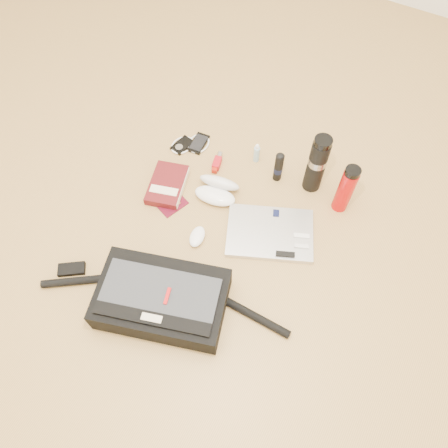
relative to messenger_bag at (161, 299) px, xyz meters
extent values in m
plane|color=#AC8448|center=(0.02, 0.30, -0.06)|extent=(4.00, 4.00, 0.00)
cube|color=black|center=(0.00, 0.00, 0.00)|extent=(0.53, 0.42, 0.11)
cube|color=#2C2F34|center=(0.01, -0.01, 0.06)|extent=(0.46, 0.32, 0.01)
cube|color=black|center=(0.03, -0.09, 0.06)|extent=(0.41, 0.17, 0.01)
cube|color=beige|center=(0.03, -0.09, 0.06)|extent=(0.08, 0.05, 0.02)
cube|color=#B30A0A|center=(0.03, 0.00, 0.06)|extent=(0.03, 0.06, 0.02)
cylinder|color=black|center=(-0.33, -0.08, -0.05)|extent=(0.26, 0.19, 0.03)
cylinder|color=black|center=(0.32, 0.12, -0.05)|extent=(0.29, 0.04, 0.03)
cube|color=black|center=(-0.40, -0.05, -0.05)|extent=(0.12, 0.10, 0.02)
cube|color=#BCBCBF|center=(0.22, 0.47, -0.05)|extent=(0.42, 0.37, 0.02)
cube|color=black|center=(0.20, 0.57, -0.04)|extent=(0.04, 0.04, 0.00)
cube|color=silver|center=(0.34, 0.51, -0.03)|extent=(0.07, 0.04, 0.01)
cube|color=silver|center=(0.36, 0.47, -0.03)|extent=(0.06, 0.04, 0.01)
cube|color=black|center=(0.32, 0.41, -0.03)|extent=(0.08, 0.05, 0.01)
cube|color=#4E0F12|center=(-0.28, 0.47, -0.04)|extent=(0.20, 0.25, 0.04)
cube|color=beige|center=(-0.21, 0.49, -0.04)|extent=(0.06, 0.20, 0.03)
cube|color=beige|center=(-0.27, 0.43, -0.02)|extent=(0.13, 0.07, 0.00)
cube|color=#4B0717|center=(-0.21, 0.40, -0.06)|extent=(0.12, 0.14, 0.00)
cube|color=gold|center=(-0.21, 0.41, -0.06)|extent=(0.06, 0.06, 0.00)
ellipsoid|color=white|center=(-0.03, 0.31, -0.04)|extent=(0.08, 0.11, 0.03)
ellipsoid|color=white|center=(-0.07, 0.52, -0.03)|extent=(0.20, 0.12, 0.05)
ellipsoid|color=silver|center=(-0.07, 0.57, -0.01)|extent=(0.20, 0.12, 0.11)
ellipsoid|color=black|center=(-0.10, 0.51, -0.03)|extent=(0.05, 0.04, 0.02)
ellipsoid|color=black|center=(-0.03, 0.52, -0.03)|extent=(0.05, 0.04, 0.02)
cylinder|color=black|center=(-0.07, 0.52, -0.03)|extent=(0.03, 0.01, 0.01)
cube|color=black|center=(-0.35, 0.71, -0.06)|extent=(0.08, 0.12, 0.01)
cylinder|color=#949496|center=(-0.35, 0.69, -0.05)|extent=(0.04, 0.04, 0.00)
torus|color=white|center=(-0.35, 0.71, -0.05)|extent=(0.11, 0.11, 0.01)
cube|color=black|center=(-0.29, 0.75, -0.06)|extent=(0.08, 0.13, 0.01)
cube|color=black|center=(-0.29, 0.75, -0.05)|extent=(0.06, 0.10, 0.00)
torus|color=silver|center=(-0.29, 0.75, -0.05)|extent=(0.11, 0.11, 0.01)
cube|color=#A6111A|center=(-0.15, 0.69, -0.05)|extent=(0.05, 0.07, 0.03)
cube|color=#9F190B|center=(-0.14, 0.65, -0.05)|extent=(0.03, 0.03, 0.02)
cylinder|color=#A5A5A8|center=(-0.16, 0.73, -0.05)|extent=(0.03, 0.04, 0.02)
cylinder|color=#95BDCC|center=(-0.01, 0.80, -0.02)|extent=(0.03, 0.03, 0.08)
cylinder|color=silver|center=(-0.01, 0.80, 0.03)|extent=(0.02, 0.02, 0.02)
cylinder|color=white|center=(-0.01, 0.80, 0.04)|extent=(0.01, 0.01, 0.01)
cylinder|color=black|center=(0.12, 0.75, 0.02)|extent=(0.04, 0.04, 0.15)
cylinder|color=black|center=(0.12, 0.75, 0.00)|extent=(0.04, 0.04, 0.03)
ellipsoid|color=black|center=(0.12, 0.75, 0.09)|extent=(0.04, 0.04, 0.02)
cylinder|color=black|center=(0.27, 0.79, 0.08)|extent=(0.08, 0.08, 0.27)
cylinder|color=#939396|center=(0.27, 0.79, 0.11)|extent=(0.08, 0.08, 0.03)
cylinder|color=black|center=(0.27, 0.79, 0.23)|extent=(0.07, 0.07, 0.03)
cylinder|color=#AE090A|center=(0.42, 0.75, 0.05)|extent=(0.08, 0.08, 0.23)
cylinder|color=black|center=(0.42, 0.75, 0.18)|extent=(0.07, 0.07, 0.02)
camera|label=1|loc=(0.49, -0.40, 1.52)|focal=35.00mm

